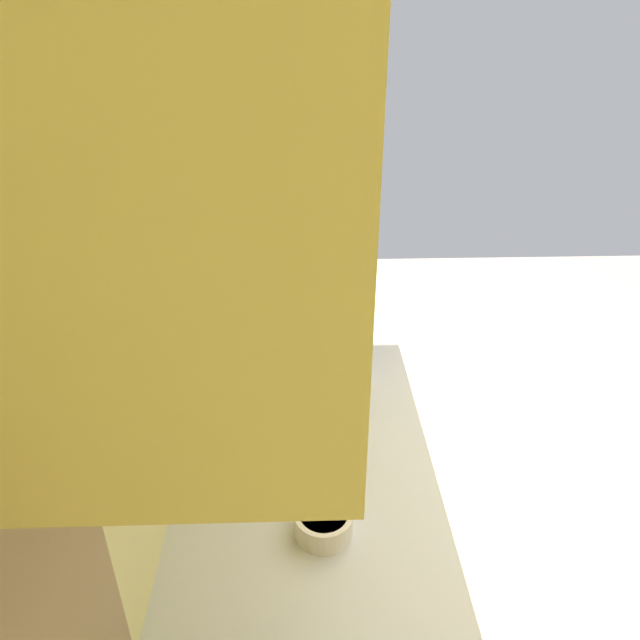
% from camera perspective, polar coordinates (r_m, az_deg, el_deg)
% --- Properties ---
extents(ground_plane, '(5.78, 5.78, 0.00)m').
position_cam_1_polar(ground_plane, '(2.75, 26.59, -19.01)').
color(ground_plane, beige).
extents(wall_back, '(3.73, 0.12, 2.64)m').
position_cam_1_polar(wall_back, '(1.70, -14.08, 7.80)').
color(wall_back, '#E6D87F').
rests_on(wall_back, ground_plane).
extents(counter_run, '(2.76, 0.62, 0.91)m').
position_cam_1_polar(counter_run, '(1.85, -1.34, -22.94)').
color(counter_run, '#F1DC77').
rests_on(counter_run, ground_plane).
extents(upper_cabinets, '(1.62, 0.35, 0.62)m').
position_cam_1_polar(upper_cabinets, '(1.14, -9.20, 26.12)').
color(upper_cabinets, '#F9E378').
extents(oven_range, '(0.63, 0.65, 1.09)m').
position_cam_1_polar(oven_range, '(3.18, -1.31, 2.10)').
color(oven_range, '#B7BABF').
rests_on(oven_range, ground_plane).
extents(microwave, '(0.45, 0.40, 0.27)m').
position_cam_1_polar(microwave, '(1.86, -2.28, 1.15)').
color(microwave, white).
rests_on(microwave, counter_run).
extents(bowl, '(0.12, 0.12, 0.06)m').
position_cam_1_polar(bowl, '(1.31, 0.36, -19.00)').
color(bowl, silver).
rests_on(bowl, counter_run).
extents(kettle, '(0.19, 0.14, 0.17)m').
position_cam_1_polar(kettle, '(2.29, -0.81, 5.13)').
color(kettle, black).
rests_on(kettle, counter_run).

